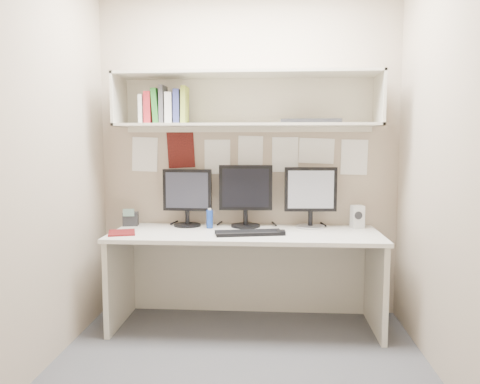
# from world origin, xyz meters

# --- Properties ---
(floor) EXTENTS (2.40, 2.00, 0.01)m
(floor) POSITION_xyz_m (0.00, 0.00, 0.00)
(floor) COLOR #444449
(floor) RESTS_ON ground
(wall_back) EXTENTS (2.40, 0.02, 2.60)m
(wall_back) POSITION_xyz_m (0.00, 1.00, 1.30)
(wall_back) COLOR tan
(wall_back) RESTS_ON ground
(wall_front) EXTENTS (2.40, 0.02, 2.60)m
(wall_front) POSITION_xyz_m (0.00, -1.00, 1.30)
(wall_front) COLOR tan
(wall_front) RESTS_ON ground
(wall_left) EXTENTS (0.02, 2.00, 2.60)m
(wall_left) POSITION_xyz_m (-1.20, 0.00, 1.30)
(wall_left) COLOR tan
(wall_left) RESTS_ON ground
(wall_right) EXTENTS (0.02, 2.00, 2.60)m
(wall_right) POSITION_xyz_m (1.20, 0.00, 1.30)
(wall_right) COLOR tan
(wall_right) RESTS_ON ground
(desk) EXTENTS (2.00, 0.70, 0.73)m
(desk) POSITION_xyz_m (0.00, 0.65, 0.37)
(desk) COLOR beige
(desk) RESTS_ON floor
(overhead_hutch) EXTENTS (2.00, 0.38, 0.40)m
(overhead_hutch) POSITION_xyz_m (0.00, 0.86, 1.72)
(overhead_hutch) COLOR beige
(overhead_hutch) RESTS_ON wall_back
(pinned_papers) EXTENTS (1.92, 0.01, 0.48)m
(pinned_papers) POSITION_xyz_m (0.00, 0.99, 1.25)
(pinned_papers) COLOR white
(pinned_papers) RESTS_ON wall_back
(monitor_left) EXTENTS (0.39, 0.21, 0.46)m
(monitor_left) POSITION_xyz_m (-0.48, 0.87, 0.98)
(monitor_left) COLOR black
(monitor_left) RESTS_ON desk
(monitor_center) EXTENTS (0.42, 0.23, 0.49)m
(monitor_center) POSITION_xyz_m (-0.01, 0.87, 1.00)
(monitor_center) COLOR black
(monitor_center) RESTS_ON desk
(monitor_right) EXTENTS (0.41, 0.22, 0.47)m
(monitor_right) POSITION_xyz_m (0.50, 0.87, 0.99)
(monitor_right) COLOR #A5A5AA
(monitor_right) RESTS_ON desk
(keyboard) EXTENTS (0.51, 0.27, 0.02)m
(keyboard) POSITION_xyz_m (0.03, 0.55, 0.74)
(keyboard) COLOR black
(keyboard) RESTS_ON desk
(mouse) EXTENTS (0.07, 0.10, 0.03)m
(mouse) POSITION_xyz_m (0.26, 0.56, 0.74)
(mouse) COLOR black
(mouse) RESTS_ON desk
(speaker) EXTENTS (0.11, 0.11, 0.18)m
(speaker) POSITION_xyz_m (0.86, 0.87, 0.82)
(speaker) COLOR #B5B4B0
(speaker) RESTS_ON desk
(blue_bottle) EXTENTS (0.05, 0.05, 0.16)m
(blue_bottle) POSITION_xyz_m (-0.29, 0.78, 0.80)
(blue_bottle) COLOR navy
(blue_bottle) RESTS_ON desk
(maroon_notebook) EXTENTS (0.25, 0.28, 0.01)m
(maroon_notebook) POSITION_xyz_m (-0.90, 0.52, 0.74)
(maroon_notebook) COLOR #560E10
(maroon_notebook) RESTS_ON desk
(desk_phone) EXTENTS (0.13, 0.12, 0.14)m
(desk_phone) POSITION_xyz_m (-0.94, 0.86, 0.79)
(desk_phone) COLOR black
(desk_phone) RESTS_ON desk
(book_stack) EXTENTS (0.36, 0.18, 0.29)m
(book_stack) POSITION_xyz_m (-0.63, 0.80, 1.67)
(book_stack) COLOR white
(book_stack) RESTS_ON overhead_hutch
(hutch_tray) EXTENTS (0.46, 0.19, 0.03)m
(hutch_tray) POSITION_xyz_m (0.48, 0.79, 1.56)
(hutch_tray) COLOR black
(hutch_tray) RESTS_ON overhead_hutch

